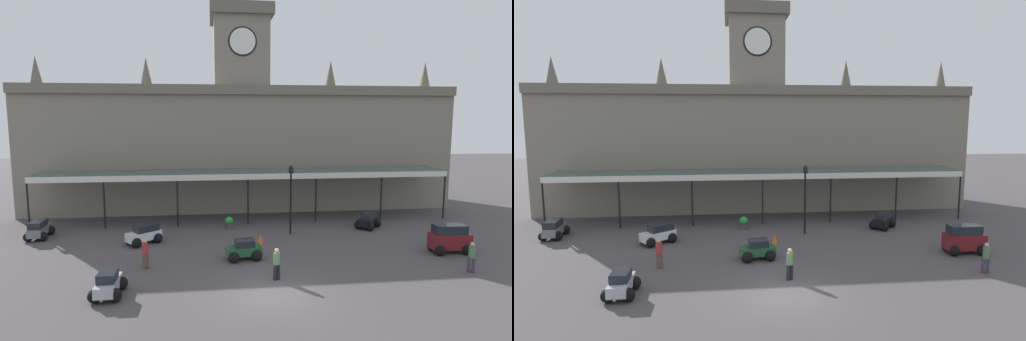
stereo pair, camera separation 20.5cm
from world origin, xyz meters
TOP-DOWN VIEW (x-y plane):
  - ground_plane at (0.00, 0.00)m, footprint 140.00×140.00m
  - station_building at (0.00, 19.87)m, footprint 37.70×7.17m
  - entrance_canopy at (0.00, 14.06)m, footprint 32.52×3.26m
  - car_green_sedan at (-0.97, 4.95)m, footprint 2.15×1.69m
  - car_maroon_van at (11.69, 4.70)m, footprint 2.43×1.65m
  - car_black_sedan at (8.89, 10.69)m, footprint 2.21×2.22m
  - car_white_estate at (-7.26, 8.68)m, footprint 2.42×2.30m
  - car_grey_estate at (-14.67, 10.70)m, footprint 1.61×2.29m
  - car_silver_sedan at (-7.65, 0.73)m, footprint 1.53×2.06m
  - pedestrian_near_entrance at (0.45, 1.75)m, footprint 0.36×0.34m
  - pedestrian_beside_cars at (10.99, 1.57)m, footprint 0.36×0.34m
  - pedestrian_crossing_forecourt at (-6.47, 4.09)m, footprint 0.37×0.34m
  - victorian_lamppost at (2.77, 9.81)m, footprint 0.30×0.30m
  - traffic_cone at (0.36, 7.84)m, footprint 0.40×0.40m
  - planter_forecourt_centre at (-1.53, 11.52)m, footprint 0.60×0.60m

SIDE VIEW (x-z plane):
  - ground_plane at x=0.00m, z-range 0.00..0.00m
  - traffic_cone at x=0.36m, z-range 0.00..0.59m
  - planter_forecourt_centre at x=-1.53m, z-range 0.01..0.97m
  - car_green_sedan at x=-0.97m, z-range -0.09..1.10m
  - car_black_sedan at x=8.89m, z-range -0.09..1.10m
  - car_silver_sedan at x=-7.65m, z-range -0.09..1.10m
  - car_white_estate at x=-7.26m, z-range -0.07..1.20m
  - car_grey_estate at x=-14.67m, z-range -0.07..1.20m
  - car_maroon_van at x=11.69m, z-range -0.08..1.69m
  - pedestrian_near_entrance at x=0.45m, z-range 0.07..1.74m
  - pedestrian_beside_cars at x=10.99m, z-range 0.07..1.74m
  - pedestrian_crossing_forecourt at x=-6.47m, z-range 0.07..1.74m
  - victorian_lamppost at x=2.77m, z-range 0.60..5.56m
  - entrance_canopy at x=0.00m, z-range 1.87..5.92m
  - station_building at x=0.00m, z-range -2.95..15.06m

